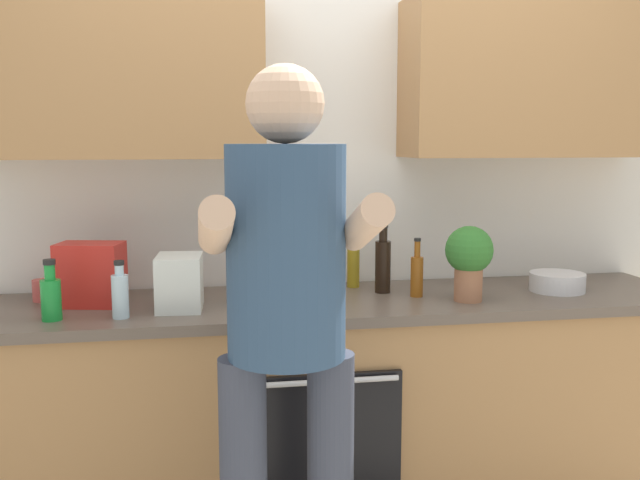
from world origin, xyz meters
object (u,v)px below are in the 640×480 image
bottle_water (120,294)px  mixing_bowl (557,282)px  bottle_juice (265,269)px  cup_tea (269,300)px  bottle_vinegar (313,268)px  bottle_syrup (417,274)px  bottle_oil (353,264)px  cup_ceramic (43,290)px  bottle_soy (383,264)px  potted_herb (469,257)px  bottle_soda (51,296)px  grocery_bag_crisps (91,274)px  grocery_bag_produce (180,282)px  cup_stoneware (239,293)px  person_standing (287,314)px

bottle_water → mixing_bowl: bottle_water is taller
bottle_juice → cup_tea: 0.29m
bottle_water → bottle_vinegar: bottle_vinegar is taller
bottle_syrup → bottle_water: bearing=-172.2°
bottle_juice → cup_tea: bearing=-92.8°
bottle_oil → cup_ceramic: bottle_oil is taller
bottle_water → cup_ceramic: size_ratio=2.44×
bottle_syrup → bottle_soy: size_ratio=0.83×
bottle_juice → potted_herb: 0.80m
bottle_soda → mixing_bowl: 1.98m
bottle_juice → cup_ceramic: bearing=175.4°
bottle_oil → potted_herb: 0.52m
bottle_water → bottle_soda: (-0.23, 0.01, -0.00)m
bottle_water → bottle_vinegar: (0.71, 0.12, 0.05)m
bottle_soda → grocery_bag_crisps: (0.11, 0.21, 0.03)m
cup_ceramic → grocery_bag_produce: bearing=-23.4°
potted_herb → grocery_bag_crisps: potted_herb is taller
cup_tea → grocery_bag_crisps: (-0.65, 0.24, 0.07)m
bottle_oil → potted_herb: potted_herb is taller
cup_stoneware → grocery_bag_crisps: grocery_bag_crisps is taller
grocery_bag_crisps → cup_tea: bearing=-20.1°
mixing_bowl → bottle_soda: bearing=-175.8°
person_standing → bottle_soy: bearing=58.1°
potted_herb → cup_tea: bearing=-175.6°
bottle_water → potted_herb: size_ratio=0.70×
bottle_vinegar → cup_ceramic: (-1.03, 0.22, -0.10)m
bottle_water → cup_ceramic: (-0.32, 0.33, -0.04)m
bottle_soda → bottle_oil: bottle_oil is taller
bottle_vinegar → mixing_bowl: bottle_vinegar is taller
bottle_vinegar → potted_herb: bottle_vinegar is taller
bottle_vinegar → cup_ceramic: 1.06m
person_standing → potted_herb: 0.99m
cup_ceramic → cup_tea: cup_tea is taller
bottle_juice → bottle_vinegar: bearing=-40.6°
bottle_syrup → potted_herb: potted_herb is taller
cup_stoneware → bottle_juice: bearing=41.0°
bottle_oil → bottle_juice: bearing=-162.8°
cup_stoneware → grocery_bag_crisps: (-0.55, 0.06, 0.08)m
grocery_bag_produce → cup_ceramic: bearing=156.6°
bottle_vinegar → potted_herb: bearing=-6.8°
cup_tea → potted_herb: potted_herb is taller
bottle_soy → cup_ceramic: 1.35m
bottle_water → cup_tea: bearing=-1.8°
bottle_syrup → bottle_vinegar: 0.43m
mixing_bowl → grocery_bag_crisps: bearing=177.9°
person_standing → grocery_bag_crisps: person_standing is taller
cup_stoneware → potted_herb: (0.88, -0.12, 0.13)m
bottle_water → bottle_juice: bearing=26.0°
bottle_vinegar → cup_tea: bottle_vinegar is taller
cup_tea → grocery_bag_crisps: bearing=159.9°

